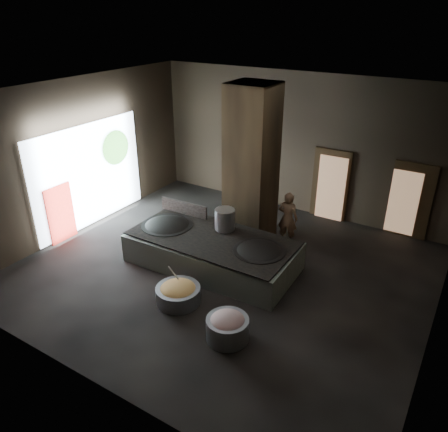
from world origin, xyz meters
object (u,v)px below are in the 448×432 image
Objects in this scene: wok_left at (167,227)px; wok_right at (259,253)px; cook at (288,218)px; veg_basin at (178,295)px; stock_pot at (225,219)px; meat_basin at (227,329)px; hearth_platform at (212,252)px.

wok_right is at bearing 2.05° from wok_left.
veg_basin is (-0.98, -3.91, -0.60)m from cook.
wok_right is 2.23m from veg_basin.
wok_right is 1.44m from stock_pot.
veg_basin is 1.17× the size of meat_basin.
stock_pot is at bearing 50.23° from cook.
hearth_platform is 2.78× the size of cook.
stock_pot reaches higher than veg_basin.
stock_pot is 3.43m from meat_basin.
hearth_platform is at bearing 1.97° from wok_left.
wok_left is 1.07× the size of wok_right.
stock_pot is at bearing 122.51° from meat_basin.
wok_left is (-1.45, -0.05, 0.37)m from hearth_platform.
wok_right is (1.35, 0.05, 0.37)m from hearth_platform.
cook is at bearing 39.68° from wok_left.
veg_basin is (1.65, -1.73, -0.56)m from wok_left.
cook is (1.13, 1.58, -0.34)m from stock_pot.
hearth_platform is at bearing 96.58° from veg_basin.
meat_basin is (0.48, -2.29, -0.51)m from wok_right.
veg_basin is at bearing 164.00° from meat_basin.
meat_basin is (3.28, -2.19, -0.51)m from wok_left.
wok_left is 3.42m from cook.
hearth_platform is 0.93m from stock_pot.
cook is 1.52× the size of veg_basin.
stock_pot is at bearing 21.80° from wok_left.
stock_pot is at bearing 93.81° from veg_basin.
wok_left is at bearing 35.47° from cook.
meat_basin is (0.65, -4.37, -0.55)m from cook.
cook reaches higher than meat_basin.
meat_basin is at bearing -16.00° from veg_basin.
veg_basin is (-1.15, -1.83, -0.56)m from wok_right.
cook is 4.07m from veg_basin.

